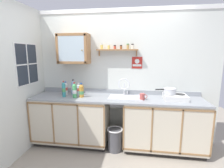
{
  "coord_description": "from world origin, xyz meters",
  "views": [
    {
      "loc": [
        0.35,
        -2.57,
        1.69
      ],
      "look_at": [
        -0.09,
        0.41,
        1.13
      ],
      "focal_mm": 27.08,
      "sensor_mm": 36.0,
      "label": 1
    }
  ],
  "objects_px": {
    "bottle_opaque_white_4": "(66,89)",
    "mug": "(142,97)",
    "bottle_water_clear_2": "(79,90)",
    "wall_cabinet": "(74,49)",
    "sink": "(125,98)",
    "trash_bin": "(115,139)",
    "hot_plate_stove": "(175,97)",
    "bottle_water_blue_1": "(73,88)",
    "bottle_juice_amber_5": "(81,91)",
    "warning_sign": "(137,63)",
    "bottle_detergent_teal_0": "(64,89)",
    "bottle_soda_green_3": "(74,91)",
    "saucepan": "(169,91)"
  },
  "relations": [
    {
      "from": "saucepan",
      "to": "bottle_soda_green_3",
      "type": "relative_size",
      "value": 1.28
    },
    {
      "from": "bottle_water_clear_2",
      "to": "wall_cabinet",
      "type": "relative_size",
      "value": 0.39
    },
    {
      "from": "wall_cabinet",
      "to": "trash_bin",
      "type": "height_order",
      "value": "wall_cabinet"
    },
    {
      "from": "bottle_juice_amber_5",
      "to": "saucepan",
      "type": "bearing_deg",
      "value": 3.97
    },
    {
      "from": "bottle_soda_green_3",
      "to": "warning_sign",
      "type": "height_order",
      "value": "warning_sign"
    },
    {
      "from": "wall_cabinet",
      "to": "warning_sign",
      "type": "relative_size",
      "value": 2.75
    },
    {
      "from": "hot_plate_stove",
      "to": "bottle_juice_amber_5",
      "type": "xyz_separation_m",
      "value": [
        -1.6,
        -0.08,
        0.07
      ]
    },
    {
      "from": "bottle_water_clear_2",
      "to": "bottle_juice_amber_5",
      "type": "distance_m",
      "value": 0.16
    },
    {
      "from": "bottle_water_blue_1",
      "to": "bottle_juice_amber_5",
      "type": "distance_m",
      "value": 0.26
    },
    {
      "from": "bottle_water_blue_1",
      "to": "wall_cabinet",
      "type": "xyz_separation_m",
      "value": [
        0.0,
        0.09,
        0.71
      ]
    },
    {
      "from": "sink",
      "to": "trash_bin",
      "type": "height_order",
      "value": "sink"
    },
    {
      "from": "bottle_soda_green_3",
      "to": "wall_cabinet",
      "type": "relative_size",
      "value": 0.47
    },
    {
      "from": "sink",
      "to": "wall_cabinet",
      "type": "xyz_separation_m",
      "value": [
        -0.97,
        0.14,
        0.86
      ]
    },
    {
      "from": "bottle_opaque_white_4",
      "to": "trash_bin",
      "type": "height_order",
      "value": "bottle_opaque_white_4"
    },
    {
      "from": "warning_sign",
      "to": "bottle_opaque_white_4",
      "type": "bearing_deg",
      "value": -169.83
    },
    {
      "from": "bottle_soda_green_3",
      "to": "wall_cabinet",
      "type": "distance_m",
      "value": 0.78
    },
    {
      "from": "bottle_detergent_teal_0",
      "to": "bottle_juice_amber_5",
      "type": "relative_size",
      "value": 1.12
    },
    {
      "from": "hot_plate_stove",
      "to": "bottle_water_clear_2",
      "type": "bearing_deg",
      "value": 178.22
    },
    {
      "from": "bottle_juice_amber_5",
      "to": "wall_cabinet",
      "type": "xyz_separation_m",
      "value": [
        -0.21,
        0.24,
        0.73
      ]
    },
    {
      "from": "bottle_water_blue_1",
      "to": "warning_sign",
      "type": "xyz_separation_m",
      "value": [
        1.17,
        0.21,
        0.46
      ]
    },
    {
      "from": "hot_plate_stove",
      "to": "mug",
      "type": "height_order",
      "value": "mug"
    },
    {
      "from": "bottle_water_blue_1",
      "to": "bottle_opaque_white_4",
      "type": "height_order",
      "value": "bottle_water_blue_1"
    },
    {
      "from": "sink",
      "to": "mug",
      "type": "distance_m",
      "value": 0.33
    },
    {
      "from": "sink",
      "to": "bottle_opaque_white_4",
      "type": "xyz_separation_m",
      "value": [
        -1.12,
        0.03,
        0.13
      ]
    },
    {
      "from": "hot_plate_stove",
      "to": "wall_cabinet",
      "type": "relative_size",
      "value": 0.64
    },
    {
      "from": "bottle_water_blue_1",
      "to": "bottle_opaque_white_4",
      "type": "distance_m",
      "value": 0.14
    },
    {
      "from": "sink",
      "to": "bottle_water_clear_2",
      "type": "distance_m",
      "value": 0.87
    },
    {
      "from": "sink",
      "to": "bottle_water_blue_1",
      "type": "bearing_deg",
      "value": 176.85
    },
    {
      "from": "mug",
      "to": "warning_sign",
      "type": "xyz_separation_m",
      "value": [
        -0.1,
        0.38,
        0.54
      ]
    },
    {
      "from": "bottle_soda_green_3",
      "to": "mug",
      "type": "height_order",
      "value": "bottle_soda_green_3"
    },
    {
      "from": "bottle_detergent_teal_0",
      "to": "bottle_juice_amber_5",
      "type": "height_order",
      "value": "bottle_detergent_teal_0"
    },
    {
      "from": "bottle_soda_green_3",
      "to": "saucepan",
      "type": "bearing_deg",
      "value": 5.34
    },
    {
      "from": "bottle_opaque_white_4",
      "to": "mug",
      "type": "bearing_deg",
      "value": -6.04
    },
    {
      "from": "bottle_detergent_teal_0",
      "to": "bottle_water_blue_1",
      "type": "height_order",
      "value": "bottle_water_blue_1"
    },
    {
      "from": "hot_plate_stove",
      "to": "bottle_juice_amber_5",
      "type": "distance_m",
      "value": 1.61
    },
    {
      "from": "bottle_detergent_teal_0",
      "to": "mug",
      "type": "relative_size",
      "value": 2.27
    },
    {
      "from": "hot_plate_stove",
      "to": "bottle_water_blue_1",
      "type": "distance_m",
      "value": 1.82
    },
    {
      "from": "hot_plate_stove",
      "to": "bottle_water_blue_1",
      "type": "xyz_separation_m",
      "value": [
        -1.81,
        0.07,
        0.09
      ]
    },
    {
      "from": "sink",
      "to": "hot_plate_stove",
      "type": "distance_m",
      "value": 0.84
    },
    {
      "from": "bottle_opaque_white_4",
      "to": "warning_sign",
      "type": "xyz_separation_m",
      "value": [
        1.31,
        0.23,
        0.48
      ]
    },
    {
      "from": "bottle_juice_amber_5",
      "to": "hot_plate_stove",
      "type": "bearing_deg",
      "value": 2.87
    },
    {
      "from": "bottle_opaque_white_4",
      "to": "wall_cabinet",
      "type": "relative_size",
      "value": 0.43
    },
    {
      "from": "bottle_detergent_teal_0",
      "to": "bottle_water_blue_1",
      "type": "relative_size",
      "value": 1.0
    },
    {
      "from": "saucepan",
      "to": "bottle_water_clear_2",
      "type": "xyz_separation_m",
      "value": [
        -1.61,
        0.03,
        -0.04
      ]
    },
    {
      "from": "hot_plate_stove",
      "to": "wall_cabinet",
      "type": "distance_m",
      "value": 1.99
    },
    {
      "from": "bottle_water_clear_2",
      "to": "bottle_soda_green_3",
      "type": "relative_size",
      "value": 0.84
    },
    {
      "from": "hot_plate_stove",
      "to": "trash_bin",
      "type": "bearing_deg",
      "value": -169.9
    },
    {
      "from": "saucepan",
      "to": "wall_cabinet",
      "type": "xyz_separation_m",
      "value": [
        -1.72,
        0.14,
        0.7
      ]
    },
    {
      "from": "hot_plate_stove",
      "to": "mug",
      "type": "distance_m",
      "value": 0.55
    },
    {
      "from": "sink",
      "to": "wall_cabinet",
      "type": "relative_size",
      "value": 1.01
    }
  ]
}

